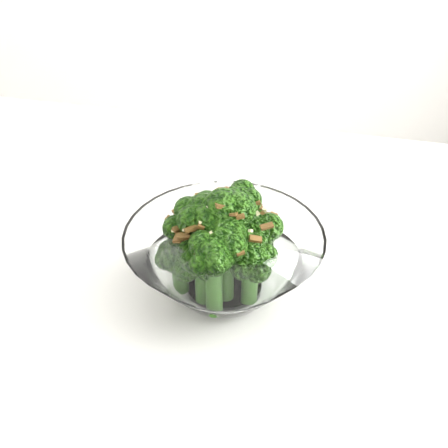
{
  "coord_description": "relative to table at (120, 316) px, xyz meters",
  "views": [
    {
      "loc": [
        0.01,
        -0.31,
        1.1
      ],
      "look_at": [
        0.04,
        0.06,
        0.83
      ],
      "focal_mm": 40.0,
      "sensor_mm": 36.0,
      "label": 1
    }
  ],
  "objects": [
    {
      "name": "broccoli_dish",
      "position": [
        0.12,
        -0.04,
        0.11
      ],
      "size": [
        0.19,
        0.19,
        0.12
      ],
      "color": "white",
      "rests_on": "table"
    },
    {
      "name": "table",
      "position": [
        0.0,
        0.0,
        0.0
      ],
      "size": [
        1.39,
        1.14,
        0.75
      ],
      "color": "white",
      "rests_on": "ground"
    }
  ]
}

